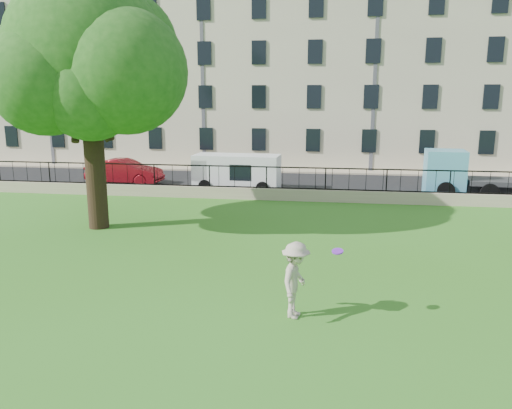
% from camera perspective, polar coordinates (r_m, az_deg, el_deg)
% --- Properties ---
extents(ground, '(120.00, 120.00, 0.00)m').
position_cam_1_polar(ground, '(14.41, -5.07, -9.00)').
color(ground, '#36741B').
rests_on(ground, ground).
extents(retaining_wall, '(50.00, 0.40, 0.60)m').
position_cam_1_polar(retaining_wall, '(25.72, 1.20, 1.23)').
color(retaining_wall, tan).
rests_on(retaining_wall, ground).
extents(iron_railing, '(50.00, 0.05, 1.13)m').
position_cam_1_polar(iron_railing, '(25.58, 1.21, 3.10)').
color(iron_railing, black).
rests_on(iron_railing, retaining_wall).
extents(street, '(60.00, 9.00, 0.01)m').
position_cam_1_polar(street, '(30.37, 2.34, 2.35)').
color(street, black).
rests_on(street, ground).
extents(sidewalk, '(60.00, 1.40, 0.12)m').
position_cam_1_polar(sidewalk, '(35.47, 3.27, 3.86)').
color(sidewalk, tan).
rests_on(sidewalk, ground).
extents(building_row, '(56.40, 10.40, 13.80)m').
position_cam_1_polar(building_row, '(40.77, 4.17, 14.60)').
color(building_row, beige).
rests_on(building_row, ground).
extents(tree, '(8.10, 6.30, 10.06)m').
position_cam_1_polar(tree, '(20.82, -18.93, 15.65)').
color(tree, black).
rests_on(tree, ground).
extents(man, '(0.92, 1.32, 1.87)m').
position_cam_1_polar(man, '(12.04, 4.54, -8.62)').
color(man, '#B7A894').
rests_on(man, ground).
extents(frisbee, '(0.34, 0.34, 0.12)m').
position_cam_1_polar(frisbee, '(11.78, 9.31, -5.29)').
color(frisbee, purple).
extents(red_sedan, '(4.64, 1.81, 1.51)m').
position_cam_1_polar(red_sedan, '(31.34, -14.79, 3.65)').
color(red_sedan, maroon).
rests_on(red_sedan, street).
extents(white_van, '(4.87, 2.07, 2.01)m').
position_cam_1_polar(white_van, '(28.25, -2.20, 3.67)').
color(white_van, white).
rests_on(white_van, street).
extents(blue_truck, '(5.95, 2.47, 2.44)m').
position_cam_1_polar(blue_truck, '(28.84, 24.48, 3.17)').
color(blue_truck, '#56A7C9').
rests_on(blue_truck, street).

